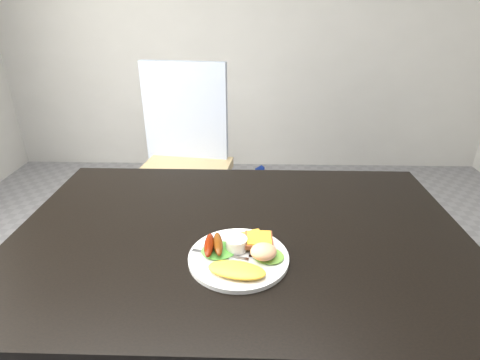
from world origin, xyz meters
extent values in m
cube|color=black|center=(0.00, 0.00, 0.73)|extent=(1.20, 0.80, 0.04)
cube|color=tan|center=(-0.34, 1.00, 0.45)|extent=(0.54, 0.54, 0.06)
imported|color=navy|center=(-0.08, 0.80, 0.75)|extent=(0.64, 0.55, 1.50)
cylinder|color=white|center=(0.00, -0.13, 0.76)|extent=(0.24, 0.24, 0.01)
ellipsoid|color=#338725|center=(-0.05, -0.11, 0.77)|extent=(0.10, 0.10, 0.01)
ellipsoid|color=#62A430|center=(0.07, -0.13, 0.77)|extent=(0.09, 0.09, 0.01)
ellipsoid|color=yellow|center=(0.00, -0.19, 0.77)|extent=(0.14, 0.09, 0.02)
ellipsoid|color=#651A01|center=(-0.07, -0.12, 0.78)|extent=(0.03, 0.09, 0.02)
ellipsoid|color=#682D07|center=(-0.05, -0.11, 0.78)|extent=(0.03, 0.09, 0.02)
cylinder|color=white|center=(-0.01, -0.11, 0.78)|extent=(0.06, 0.06, 0.03)
cube|color=brown|center=(0.03, -0.07, 0.77)|extent=(0.09, 0.09, 0.01)
cube|color=brown|center=(0.05, -0.09, 0.78)|extent=(0.07, 0.07, 0.01)
ellipsoid|color=beige|center=(0.06, -0.14, 0.79)|extent=(0.07, 0.07, 0.03)
cube|color=#ADAFB7|center=(-0.04, -0.13, 0.76)|extent=(0.14, 0.04, 0.00)
camera|label=1|loc=(0.02, -0.85, 1.30)|focal=28.00mm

